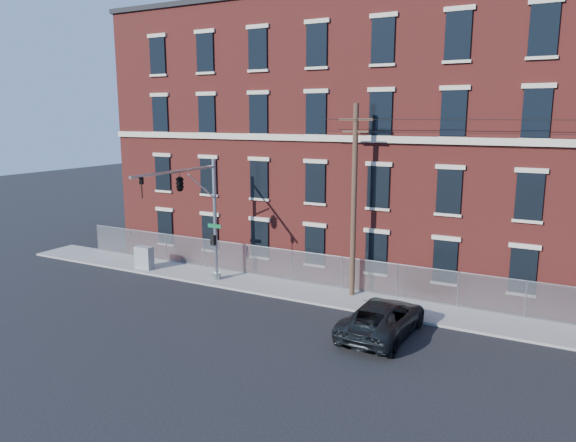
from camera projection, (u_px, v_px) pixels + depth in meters
The scene contains 7 objects.
ground at pixel (267, 325), 24.75m from camera, with size 140.00×140.00×0.00m, color black.
sidewalk at pixel (560, 334), 23.56m from camera, with size 65.00×3.00×0.12m, color #989690.
chain_link_fence at pixel (563, 304), 24.50m from camera, with size 59.06×0.06×1.85m.
traffic_signal_mast at pixel (189, 195), 28.36m from camera, with size 0.90×6.75×7.00m.
utility_pole_near at pixel (354, 198), 27.66m from camera, with size 1.80×0.28×10.00m.
pickup_truck at pixel (382, 318), 23.53m from camera, with size 2.57×5.57×1.55m, color black.
utility_cabinet at pixel (144, 258), 33.40m from camera, with size 1.13×0.56×1.41m, color gray.
Camera 1 is at (11.80, -20.19, 9.47)m, focal length 33.49 mm.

